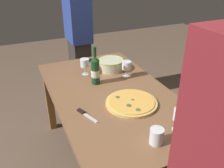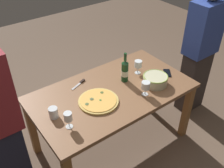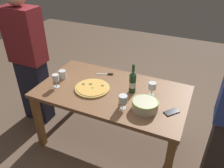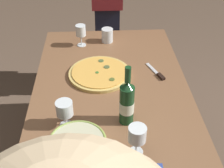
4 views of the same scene
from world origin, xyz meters
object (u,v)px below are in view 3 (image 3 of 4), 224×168
object	(u,v)px
wine_glass_by_bottle	(152,87)
pizza_knife	(107,74)
wine_glass_far_left	(123,100)
person_host	(29,59)
dining_table	(112,97)
cell_phone	(172,112)
cup_amber	(63,74)
wine_bottle	(133,82)
wine_glass_near_pizza	(56,78)
pizza	(92,88)
serving_bowl	(145,105)

from	to	relation	value
wine_glass_by_bottle	pizza_knife	bearing A→B (deg)	161.36
wine_glass_far_left	person_host	bearing A→B (deg)	169.35
dining_table	wine_glass_by_bottle	bearing A→B (deg)	11.83
cell_phone	cup_amber	bearing A→B (deg)	33.73
wine_bottle	cell_phone	distance (m)	0.50
dining_table	wine_glass_far_left	world-z (taller)	wine_glass_far_left
wine_glass_near_pizza	wine_glass_far_left	size ratio (longest dim) A/B	1.06
wine_glass_near_pizza	person_host	distance (m)	0.57
dining_table	person_host	size ratio (longest dim) A/B	0.91
pizza	wine_glass_far_left	xyz separation A→B (m)	(0.43, -0.17, 0.09)
cup_amber	cell_phone	size ratio (longest dim) A/B	0.68
dining_table	wine_glass_near_pizza	world-z (taller)	wine_glass_near_pizza
dining_table	person_host	distance (m)	1.14
wine_glass_by_bottle	cup_amber	bearing A→B (deg)	-175.25
serving_bowl	wine_glass_near_pizza	bearing A→B (deg)	-179.22
wine_glass_far_left	wine_glass_near_pizza	bearing A→B (deg)	176.18
cup_amber	person_host	distance (m)	0.50
cell_phone	wine_bottle	bearing A→B (deg)	17.98
wine_glass_near_pizza	person_host	xyz separation A→B (m)	(-0.54, 0.20, 0.04)
serving_bowl	cell_phone	bearing A→B (deg)	13.76
cup_amber	person_host	world-z (taller)	person_host
wine_glass_far_left	cup_amber	bearing A→B (deg)	164.36
dining_table	wine_glass_far_left	distance (m)	0.38
serving_bowl	cell_phone	xyz separation A→B (m)	(0.24, 0.06, -0.05)
pizza_knife	wine_glass_far_left	bearing A→B (deg)	-51.92
serving_bowl	wine_glass_by_bottle	world-z (taller)	wine_glass_by_bottle
wine_glass_far_left	pizza_knife	size ratio (longest dim) A/B	0.74
serving_bowl	cup_amber	xyz separation A→B (m)	(-1.05, 0.17, -0.01)
wine_glass_far_left	cell_phone	distance (m)	0.47
wine_bottle	cup_amber	bearing A→B (deg)	-175.87
wine_glass_by_bottle	wine_glass_far_left	distance (m)	0.38
wine_glass_by_bottle	person_host	size ratio (longest dim) A/B	0.09
cup_amber	pizza_knife	xyz separation A→B (m)	(0.44, 0.29, -0.04)
wine_bottle	cell_phone	bearing A→B (deg)	-20.67
wine_glass_by_bottle	pizza_knife	xyz separation A→B (m)	(-0.60, 0.20, -0.10)
wine_glass_far_left	pizza	bearing A→B (deg)	157.77
wine_glass_by_bottle	cup_amber	world-z (taller)	wine_glass_by_bottle
pizza_knife	person_host	world-z (taller)	person_host
wine_bottle	wine_glass_near_pizza	bearing A→B (deg)	-162.75
cell_phone	person_host	xyz separation A→B (m)	(-1.78, 0.12, 0.14)
serving_bowl	dining_table	bearing A→B (deg)	157.76
serving_bowl	pizza	bearing A→B (deg)	170.29
pizza	serving_bowl	xyz separation A→B (m)	(0.62, -0.11, 0.04)
wine_bottle	wine_glass_far_left	xyz separation A→B (m)	(0.01, -0.30, -0.02)
wine_glass_by_bottle	person_host	xyz separation A→B (m)	(-1.53, -0.07, 0.04)
pizza	wine_bottle	distance (m)	0.44
wine_glass_by_bottle	wine_glass_far_left	world-z (taller)	wine_glass_by_bottle
cup_amber	wine_glass_far_left	bearing A→B (deg)	-15.64
wine_bottle	wine_glass_near_pizza	distance (m)	0.83
wine_bottle	pizza_knife	bearing A→B (deg)	150.17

